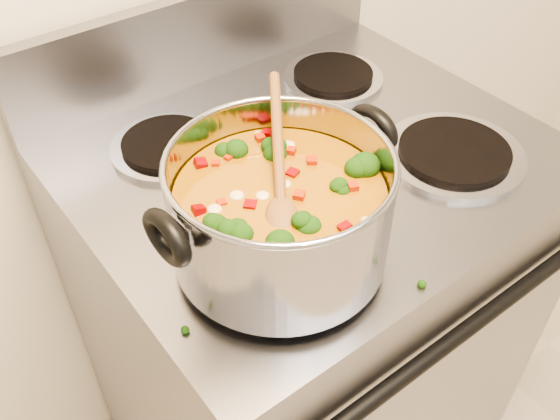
{
  "coord_description": "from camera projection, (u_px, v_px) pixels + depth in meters",
  "views": [
    {
      "loc": [
        -0.52,
        0.57,
        1.52
      ],
      "look_at": [
        -0.18,
        1.01,
        1.01
      ],
      "focal_mm": 40.0,
      "sensor_mm": 36.0,
      "label": 1
    }
  ],
  "objects": [
    {
      "name": "electric_range",
      "position": [
        302.0,
        326.0,
        1.29
      ],
      "size": [
        0.73,
        0.66,
        1.08
      ],
      "color": "gray",
      "rests_on": "ground"
    },
    {
      "name": "stockpot",
      "position": [
        280.0,
        212.0,
        0.76
      ],
      "size": [
        0.33,
        0.27,
        0.16
      ],
      "rotation": [
        0.0,
        0.0,
        0.04
      ],
      "color": "#9999A0",
      "rests_on": "electric_range"
    },
    {
      "name": "wooden_spoon",
      "position": [
        280.0,
        177.0,
        0.73
      ],
      "size": [
        0.16,
        0.21,
        0.08
      ],
      "rotation": [
        0.0,
        0.0,
        0.97
      ],
      "color": "brown",
      "rests_on": "stockpot"
    },
    {
      "name": "cooktop_crumbs",
      "position": [
        228.0,
        320.0,
        0.74
      ],
      "size": [
        0.39,
        0.09,
        0.01
      ],
      "color": "black",
      "rests_on": "electric_range"
    }
  ]
}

